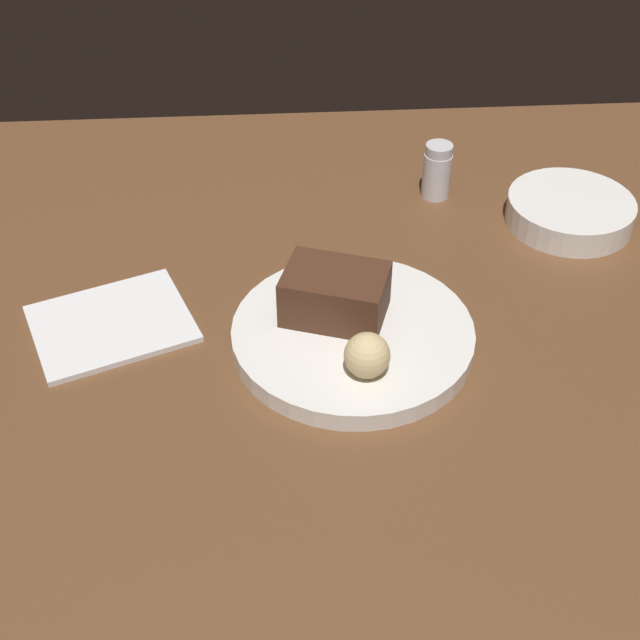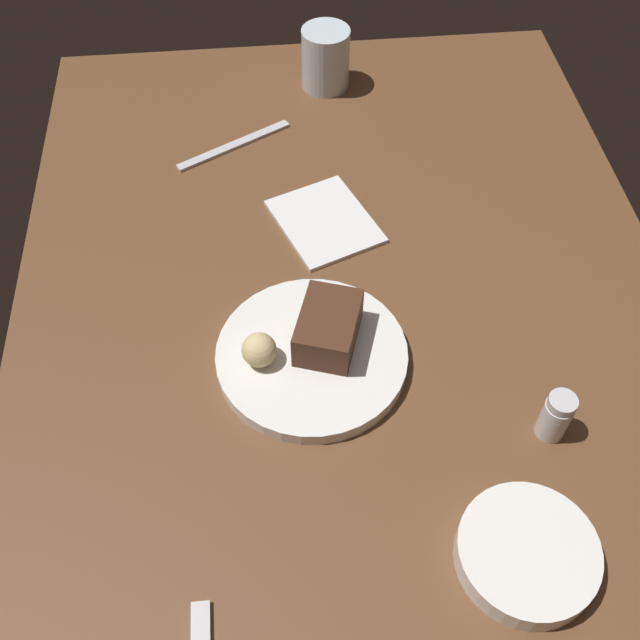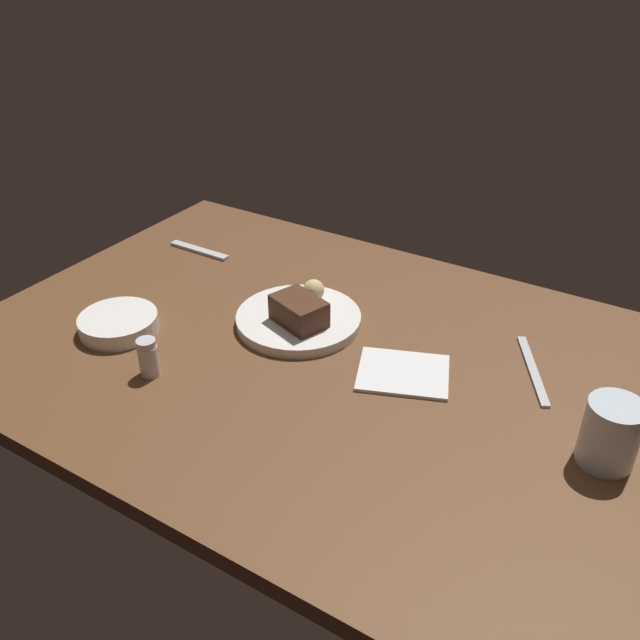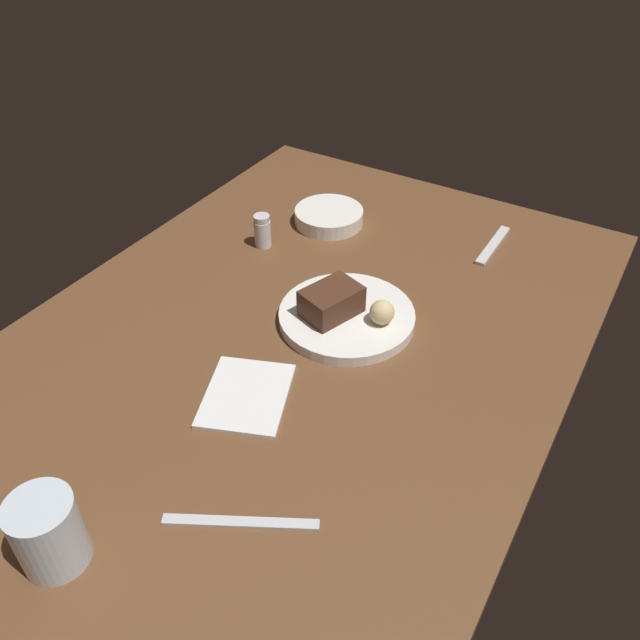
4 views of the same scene
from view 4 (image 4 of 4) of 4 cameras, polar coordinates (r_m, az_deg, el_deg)
The scene contains 10 objects.
dining_table at distance 107.12cm, azimuth -2.00°, elevation -1.83°, with size 120.00×84.00×3.00cm, color brown.
dessert_plate at distance 108.16cm, azimuth 2.35°, elevation 0.30°, with size 22.59×22.59×1.88cm, color white.
chocolate_cake_slice at distance 105.86cm, azimuth 1.01°, elevation 1.64°, with size 9.34×6.53×4.78cm, color #472819.
bread_roll at distance 104.64cm, azimuth 5.44°, elevation 0.68°, with size 4.05×4.05×4.05cm, color #DBC184.
salt_shaker at distance 126.45cm, azimuth -5.05°, elevation 7.76°, with size 3.26×3.26×6.55cm.
water_glass at distance 81.61cm, azimuth -22.67°, elevation -16.76°, with size 7.68×7.68×9.68cm, color silver.
side_bowl at distance 134.13cm, azimuth 0.78°, elevation 9.03°, with size 13.90×13.90×3.01cm, color white.
dessert_spoon at distance 131.33cm, azimuth 14.88°, elevation 6.32°, with size 15.00×1.80×0.70cm, color silver.
butter_knife at distance 82.63cm, azimuth -6.95°, elevation -17.14°, with size 19.00×1.40×0.50cm, color silver.
folded_napkin at distance 96.07cm, azimuth -6.45°, elevation -6.55°, with size 14.52×11.81×0.60cm, color white.
Camera 4 is at (-67.51, -44.92, 71.50)cm, focal length 36.62 mm.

